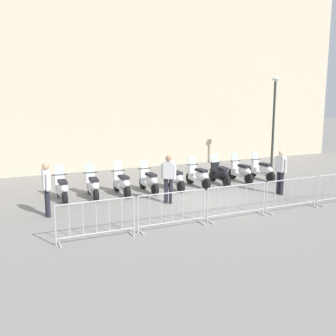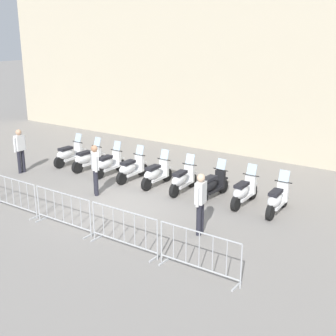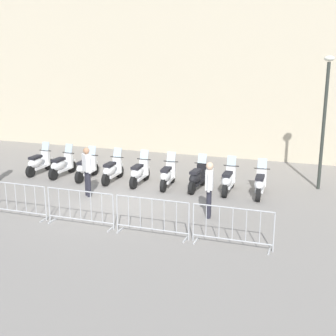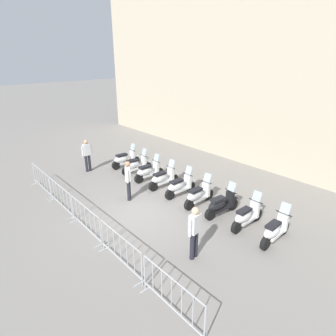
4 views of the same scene
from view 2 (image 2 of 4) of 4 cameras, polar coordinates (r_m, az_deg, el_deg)
ground_plane at (r=14.61m, az=-6.63°, el=-4.61°), size 120.00×120.00×0.00m
building_facade at (r=21.08m, az=9.66°, el=15.94°), size 28.10×4.92×10.10m
motorcycle_0 at (r=19.04m, az=-12.41°, el=1.68°), size 0.58×1.72×1.24m
motorcycle_1 at (r=18.21m, az=-10.13°, el=1.12°), size 0.64×1.72×1.24m
motorcycle_2 at (r=17.42m, az=-7.57°, el=0.51°), size 0.56×1.73×1.24m
motorcycle_3 at (r=16.71m, az=-4.71°, el=-0.11°), size 0.56×1.73×1.24m
motorcycle_4 at (r=16.05m, az=-1.57°, el=-0.78°), size 0.56×1.73×1.24m
motorcycle_5 at (r=15.43m, az=1.81°, el=-1.52°), size 0.56×1.72×1.24m
motorcycle_6 at (r=14.94m, az=5.56°, el=-2.22°), size 0.63×1.72×1.24m
motorcycle_7 at (r=14.48m, az=9.52°, el=-3.01°), size 0.56×1.73×1.24m
motorcycle_8 at (r=14.03m, az=13.60°, el=-3.93°), size 0.56×1.72×1.24m
barrier_segment_1 at (r=14.62m, az=-18.99°, el=-3.24°), size 2.12×0.62×1.07m
barrier_segment_2 at (r=12.98m, az=-13.11°, el=-5.28°), size 2.12×0.62×1.07m
barrier_segment_3 at (r=11.54m, az=-5.60°, el=-7.79°), size 2.12×0.62×1.07m
barrier_segment_4 at (r=10.38m, az=3.95°, el=-10.73°), size 2.12×0.62×1.07m
officer_near_row_end at (r=18.39m, az=-18.20°, el=2.38°), size 0.25×0.55×1.73m
officer_mid_plaza at (r=15.26m, az=-9.20°, el=0.13°), size 0.42×0.41×1.73m
officer_by_barriers at (r=12.17m, az=4.13°, el=-4.09°), size 0.24×0.55×1.73m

